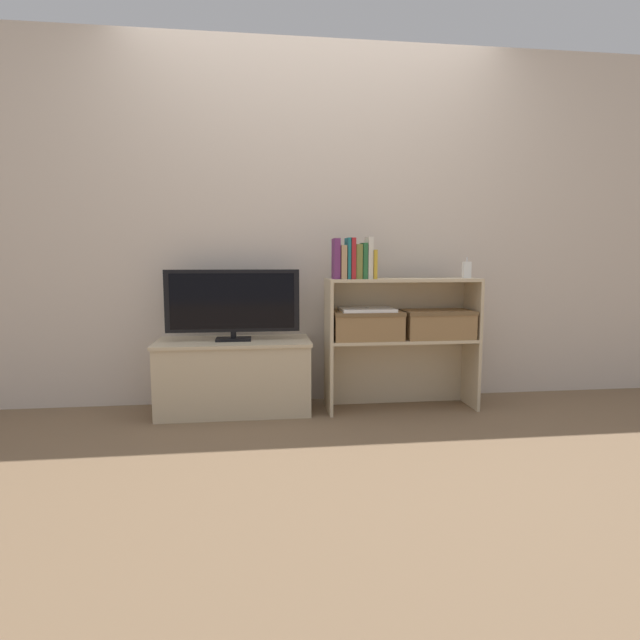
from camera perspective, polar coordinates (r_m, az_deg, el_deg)
name	(u,v)px	position (r m, az deg, el deg)	size (l,w,h in m)	color
ground_plane	(323,418)	(3.14, 0.33, -11.11)	(16.00, 16.00, 0.00)	brown
wall_back	(314,226)	(3.44, -0.63, 10.72)	(10.00, 0.05, 2.40)	beige
tv_stand	(234,376)	(3.26, -9.76, -6.31)	(0.97, 0.43, 0.46)	#CCB793
tv	(233,302)	(3.18, -9.94, 2.00)	(0.84, 0.14, 0.45)	black
bookshelf_lower_tier	(398,362)	(3.36, 8.94, -4.78)	(0.97, 0.29, 0.47)	#CCB793
bookshelf_upper_tier	(400,299)	(3.30, 9.09, 2.41)	(0.97, 0.29, 0.39)	#CCB793
book_plum	(336,259)	(3.10, 1.84, 7.01)	(0.04, 0.13, 0.25)	#6B2D66
book_tan	(342,262)	(3.11, 2.58, 6.61)	(0.03, 0.15, 0.21)	tan
book_teal	(348,258)	(3.11, 3.19, 7.04)	(0.02, 0.14, 0.25)	#1E7075
book_crimson	(352,258)	(3.12, 3.65, 7.03)	(0.03, 0.15, 0.25)	#B22328
book_olive	(357,262)	(3.12, 4.30, 6.66)	(0.04, 0.13, 0.21)	olive
book_forest	(364,261)	(3.13, 5.02, 6.74)	(0.03, 0.12, 0.22)	#286638
book_ivory	(369,258)	(3.14, 5.61, 7.06)	(0.03, 0.12, 0.26)	silver
book_mustard	(373,264)	(3.15, 6.10, 6.34)	(0.02, 0.16, 0.18)	gold
baby_monitor	(467,270)	(3.38, 16.42, 5.53)	(0.05, 0.03, 0.14)	white
storage_basket_left	(367,324)	(3.19, 5.37, -0.43)	(0.44, 0.26, 0.18)	#937047
storage_basket_right	(437,323)	(3.32, 13.26, -0.29)	(0.44, 0.26, 0.18)	#937047
laptop	(367,310)	(3.18, 5.39, 1.19)	(0.34, 0.24, 0.02)	white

